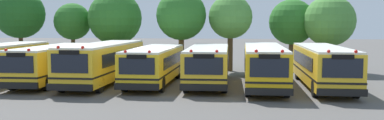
{
  "coord_description": "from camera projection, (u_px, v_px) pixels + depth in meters",
  "views": [
    {
      "loc": [
        5.32,
        -26.35,
        3.99
      ],
      "look_at": [
        2.39,
        0.0,
        1.6
      ],
      "focal_mm": 38.14,
      "sensor_mm": 36.0,
      "label": 1
    }
  ],
  "objects": [
    {
      "name": "tree_4",
      "position": [
        230.0,
        17.0,
        33.76
      ],
      "size": [
        3.63,
        3.63,
        6.35
      ],
      "color": "#4C3823",
      "rests_on": "ground_plane"
    },
    {
      "name": "tree_0",
      "position": [
        18.0,
        14.0,
        37.18
      ],
      "size": [
        4.54,
        4.46,
        7.08
      ],
      "color": "#4C3823",
      "rests_on": "ground_plane"
    },
    {
      "name": "school_bus_0",
      "position": [
        2.0,
        61.0,
        27.88
      ],
      "size": [
        2.79,
        9.55,
        2.69
      ],
      "rotation": [
        0.0,
        0.0,
        3.17
      ],
      "color": "yellow",
      "rests_on": "ground_plane"
    },
    {
      "name": "school_bus_6",
      "position": [
        323.0,
        65.0,
        25.5
      ],
      "size": [
        2.61,
        10.54,
        2.67
      ],
      "rotation": [
        0.0,
        0.0,
        3.13
      ],
      "color": "yellow",
      "rests_on": "ground_plane"
    },
    {
      "name": "tree_1",
      "position": [
        73.0,
        21.0,
        37.5
      ],
      "size": [
        3.37,
        3.37,
        5.84
      ],
      "color": "#4C3823",
      "rests_on": "ground_plane"
    },
    {
      "name": "ground_plane",
      "position": [
        156.0,
        84.0,
        27.03
      ],
      "size": [
        160.0,
        160.0,
        0.0
      ],
      "primitive_type": "plane",
      "color": "#514F4C"
    },
    {
      "name": "school_bus_3",
      "position": [
        155.0,
        64.0,
        26.82
      ],
      "size": [
        2.61,
        9.46,
        2.53
      ],
      "rotation": [
        0.0,
        0.0,
        3.13
      ],
      "color": "yellow",
      "rests_on": "ground_plane"
    },
    {
      "name": "school_bus_1",
      "position": [
        53.0,
        62.0,
        27.41
      ],
      "size": [
        2.64,
        9.76,
        2.59
      ],
      "rotation": [
        0.0,
        0.0,
        3.16
      ],
      "color": "yellow",
      "rests_on": "ground_plane"
    },
    {
      "name": "tree_3",
      "position": [
        183.0,
        15.0,
        33.7
      ],
      "size": [
        4.15,
        4.15,
        6.74
      ],
      "color": "#4C3823",
      "rests_on": "ground_plane"
    },
    {
      "name": "school_bus_4",
      "position": [
        208.0,
        64.0,
        26.59
      ],
      "size": [
        2.77,
        9.43,
        2.57
      ],
      "rotation": [
        0.0,
        0.0,
        3.16
      ],
      "color": "yellow",
      "rests_on": "ground_plane"
    },
    {
      "name": "tree_5",
      "position": [
        291.0,
        22.0,
        35.29
      ],
      "size": [
        3.95,
        3.95,
        6.09
      ],
      "color": "#4C3823",
      "rests_on": "ground_plane"
    },
    {
      "name": "tree_2",
      "position": [
        114.0,
        18.0,
        36.57
      ],
      "size": [
        4.8,
        4.8,
        6.86
      ],
      "color": "#4C3823",
      "rests_on": "ground_plane"
    },
    {
      "name": "tree_6",
      "position": [
        331.0,
        20.0,
        33.23
      ],
      "size": [
        4.18,
        4.18,
        6.27
      ],
      "color": "#4C3823",
      "rests_on": "ground_plane"
    },
    {
      "name": "school_bus_2",
      "position": [
        104.0,
        61.0,
        27.47
      ],
      "size": [
        2.77,
        11.33,
        2.78
      ],
      "rotation": [
        0.0,
        0.0,
        3.13
      ],
      "color": "yellow",
      "rests_on": "ground_plane"
    },
    {
      "name": "school_bus_5",
      "position": [
        264.0,
        64.0,
        25.97
      ],
      "size": [
        2.6,
        11.06,
        2.67
      ],
      "rotation": [
        0.0,
        0.0,
        3.13
      ],
      "color": "yellow",
      "rests_on": "ground_plane"
    }
  ]
}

